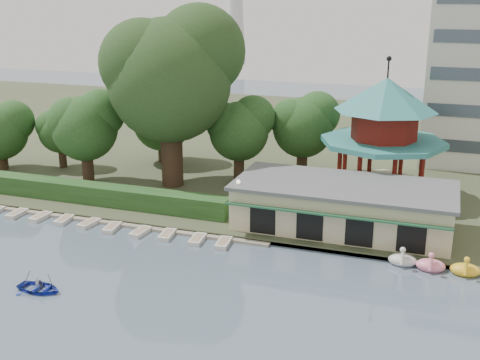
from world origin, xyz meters
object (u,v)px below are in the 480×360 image
at_px(dock, 93,218).
at_px(boathouse, 343,205).
at_px(big_tree, 171,71).
at_px(rowboat_with_passengers, 39,285).
at_px(pavilion, 384,125).

xyz_separation_m(dock, boathouse, (22.00, 4.77, 2.25)).
distance_m(dock, boathouse, 22.62).
xyz_separation_m(big_tree, rowboat_with_passengers, (0.92, -24.15, -11.88)).
bearing_deg(dock, pavilion, 31.66).
bearing_deg(boathouse, pavilion, 78.72).
bearing_deg(big_tree, pavilion, 10.33).
xyz_separation_m(boathouse, big_tree, (-18.83, 6.23, 9.98)).
bearing_deg(boathouse, rowboat_with_passengers, -134.99).
distance_m(boathouse, big_tree, 22.20).
distance_m(boathouse, pavilion, 11.43).
xyz_separation_m(dock, big_tree, (3.17, 11.00, 12.23)).
distance_m(pavilion, rowboat_with_passengers, 35.02).
bearing_deg(rowboat_with_passengers, boathouse, 45.01).
height_order(dock, big_tree, big_tree).
bearing_deg(rowboat_with_passengers, dock, 107.28).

